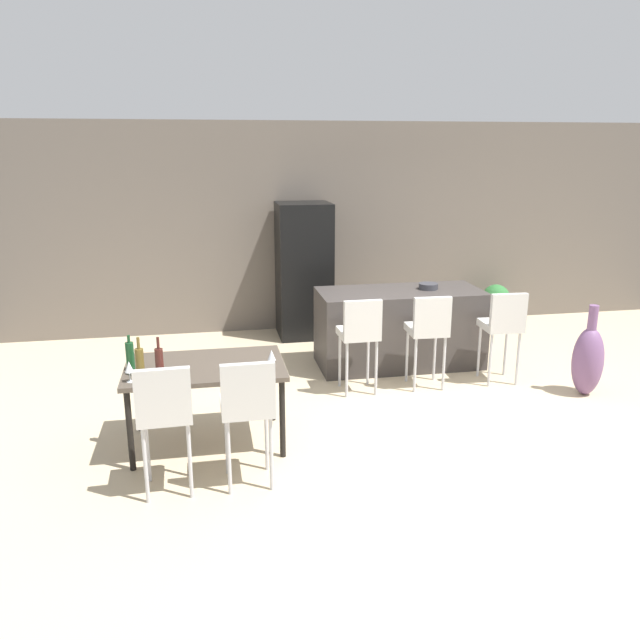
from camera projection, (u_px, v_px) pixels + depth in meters
name	position (u px, v px, depth m)	size (l,w,h in m)	color
ground_plane	(413.00, 403.00, 6.47)	(10.00, 10.00, 0.00)	#C6B28E
back_wall	(348.00, 227.00, 8.95)	(10.00, 0.12, 2.90)	#665B51
kitchen_island	(399.00, 328.00, 7.49)	(1.94, 0.83, 0.92)	#383330
bar_chair_left	(360.00, 331.00, 6.55)	(0.41, 0.41, 1.05)	beige
bar_chair_middle	(429.00, 327.00, 6.69)	(0.42, 0.42, 1.05)	beige
bar_chair_right	(503.00, 323.00, 6.84)	(0.42, 0.42, 1.05)	beige
dining_table	(205.00, 372.00, 5.42)	(1.36, 0.88, 0.74)	#4C4238
dining_chair_near	(165.00, 409.00, 4.60)	(0.41, 0.41, 1.05)	beige
dining_chair_far	(248.00, 403.00, 4.71)	(0.40, 0.40, 1.05)	beige
wine_bottle_end	(130.00, 356.00, 5.24)	(0.07, 0.07, 0.31)	#194723
wine_bottle_middle	(140.00, 361.00, 5.12)	(0.07, 0.07, 0.33)	brown
wine_bottle_far	(159.00, 363.00, 5.06)	(0.07, 0.07, 0.35)	#471E19
wine_glass_left	(129.00, 367.00, 4.98)	(0.07, 0.07, 0.17)	silver
wine_glass_right	(272.00, 356.00, 5.26)	(0.07, 0.07, 0.17)	silver
refrigerator	(304.00, 271.00, 8.55)	(0.72, 0.68, 1.84)	black
fruit_bowl	(428.00, 286.00, 7.44)	(0.23, 0.23, 0.07)	#333338
floor_vase	(588.00, 360.00, 6.60)	(0.32, 0.32, 0.98)	#704C75
potted_plant	(496.00, 301.00, 9.20)	(0.41, 0.41, 0.61)	beige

